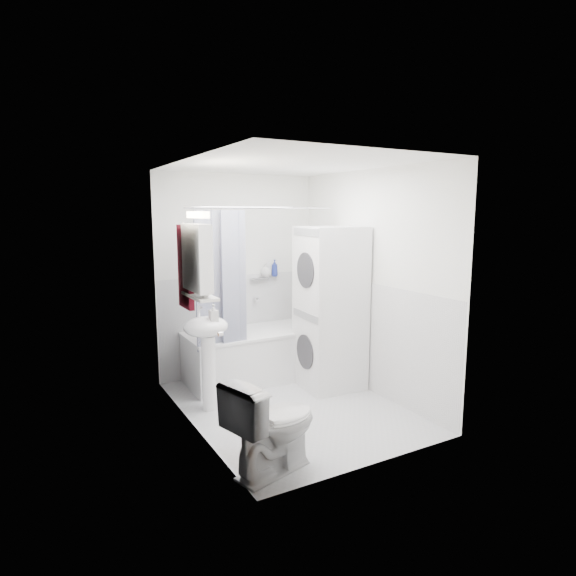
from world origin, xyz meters
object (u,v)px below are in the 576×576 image
bathtub (252,353)px  toilet (273,425)px  washer_dryer (330,308)px  sink (207,341)px

bathtub → toilet: toilet is taller
washer_dryer → sink: bearing=-176.8°
bathtub → washer_dryer: 1.08m
washer_dryer → toilet: size_ratio=2.39×
bathtub → toilet: bearing=-110.6°
bathtub → washer_dryer: size_ratio=0.85×
sink → toilet: bearing=-88.6°
sink → toilet: 1.38m
toilet → washer_dryer: bearing=-62.2°
sink → washer_dryer: washer_dryer is taller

